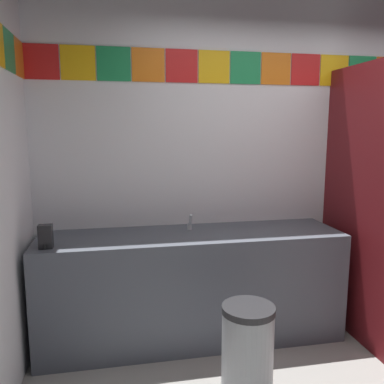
# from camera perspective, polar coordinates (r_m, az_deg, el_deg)

# --- Properties ---
(wall_back) EXTENTS (4.17, 0.09, 2.71)m
(wall_back) POSITION_cam_1_polar(r_m,az_deg,el_deg) (3.49, 13.40, 4.49)
(wall_back) COLOR silver
(wall_back) RESTS_ON ground_plane
(vanity_counter) EXTENTS (2.30, 0.60, 0.85)m
(vanity_counter) POSITION_cam_1_polar(r_m,az_deg,el_deg) (3.13, 0.00, -13.44)
(vanity_counter) COLOR #4C515B
(vanity_counter) RESTS_ON ground_plane
(faucet_center) EXTENTS (0.04, 0.10, 0.14)m
(faucet_center) POSITION_cam_1_polar(r_m,az_deg,el_deg) (3.07, -0.31, -4.66)
(faucet_center) COLOR silver
(faucet_center) RESTS_ON vanity_counter
(soap_dispenser) EXTENTS (0.09, 0.09, 0.16)m
(soap_dispenser) POSITION_cam_1_polar(r_m,az_deg,el_deg) (2.79, -20.55, -6.10)
(soap_dispenser) COLOR black
(soap_dispenser) RESTS_ON vanity_counter
(trash_bin) EXTENTS (0.32, 0.32, 0.61)m
(trash_bin) POSITION_cam_1_polar(r_m,az_deg,el_deg) (2.55, 8.07, -22.30)
(trash_bin) COLOR #999EA3
(trash_bin) RESTS_ON ground_plane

